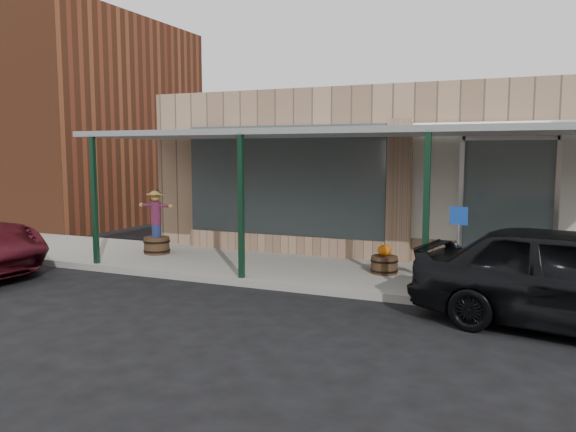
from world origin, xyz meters
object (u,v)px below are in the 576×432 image
at_px(barrel_scarecrow, 156,232).
at_px(handicap_sign, 458,238).
at_px(barrel_pumpkin, 384,262).
at_px(parked_sedan, 576,279).

relative_size(barrel_scarecrow, handicap_sign, 1.04).
bearing_deg(handicap_sign, barrel_pumpkin, 159.61).
relative_size(barrel_pumpkin, parked_sedan, 0.13).
relative_size(handicap_sign, parked_sedan, 0.31).
height_order(barrel_scarecrow, barrel_pumpkin, barrel_scarecrow).
xyz_separation_m(barrel_scarecrow, handicap_sign, (7.29, -1.13, 0.45)).
height_order(handicap_sign, parked_sedan, handicap_sign).
relative_size(barrel_scarecrow, barrel_pumpkin, 2.49).
bearing_deg(parked_sedan, barrel_scarecrow, 87.75).
distance_m(barrel_scarecrow, barrel_pumpkin, 5.73).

